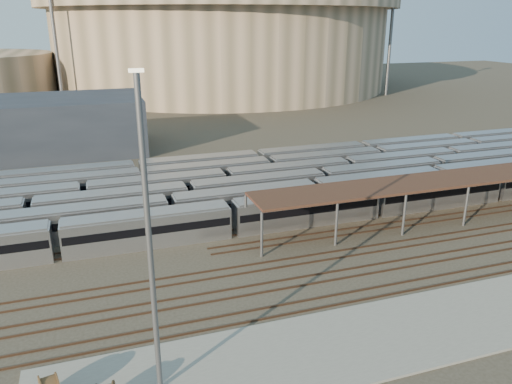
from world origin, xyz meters
The scene contains 11 objects.
ground centered at (0.00, 0.00, 0.00)m, with size 420.00×420.00×0.00m, color #383026.
apron centered at (-5.00, -15.00, 0.10)m, with size 50.00×9.00×0.20m, color gray.
subway_trains centered at (2.52, 18.50, 1.80)m, with size 127.89×23.90×3.60m.
inspection_shed centered at (22.00, 4.00, 4.98)m, with size 60.30×6.00×5.30m.
empty_tracks centered at (0.00, -5.00, 0.09)m, with size 170.00×9.62×0.18m.
stadium centered at (25.00, 140.00, 16.47)m, with size 124.00×124.00×32.50m.
service_building centered at (-35.00, 55.00, 5.00)m, with size 42.00×20.00×10.00m, color #1E232D.
floodlight_0 centered at (-30.00, 110.00, 20.65)m, with size 4.00×1.00×38.40m.
floodlight_2 centered at (70.00, 100.00, 20.65)m, with size 4.00×1.00×38.40m.
floodlight_3 centered at (-10.00, 160.00, 20.65)m, with size 4.00×1.00×38.40m.
yard_light_pole centered at (-21.00, -15.29, 10.66)m, with size 0.81×0.36×20.75m.
Camera 1 is at (-23.69, -43.09, 23.39)m, focal length 35.00 mm.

